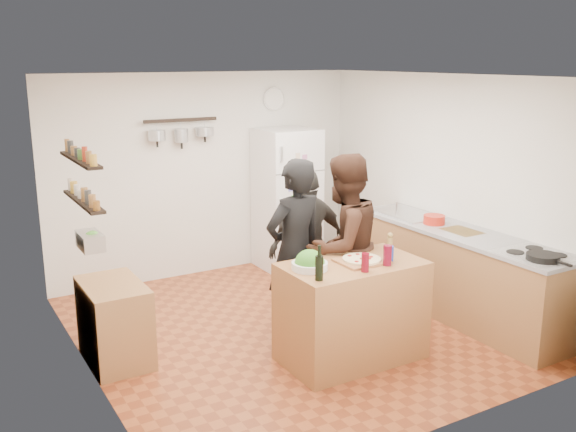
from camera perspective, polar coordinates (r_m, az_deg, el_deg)
room_shell at (r=6.53m, az=-1.28°, el=1.38°), size 4.20×4.20×4.20m
prep_island at (r=5.84m, az=5.68°, el=-8.42°), size 1.25×0.72×0.91m
pizza_board at (r=5.71m, az=6.56°, el=-4.01°), size 0.42×0.34×0.02m
pizza at (r=5.71m, az=6.57°, el=-3.83°), size 0.34×0.34×0.02m
salad_bowl at (r=5.49m, az=1.94°, el=-4.44°), size 0.31×0.31×0.06m
wine_bottle at (r=5.21m, az=2.79°, el=-4.65°), size 0.07×0.07×0.20m
wine_glass_near at (r=5.45m, az=6.88°, el=-4.13°), size 0.07×0.07×0.16m
wine_glass_far at (r=5.64m, az=8.83°, el=-3.47°), size 0.07×0.07×0.18m
pepper_mill at (r=5.97m, az=9.03°, el=-2.61°), size 0.05×0.05×0.16m
salt_canister at (r=5.75m, az=8.94°, el=-3.33°), size 0.09×0.09×0.14m
person_left at (r=6.05m, az=0.61°, el=-3.18°), size 0.70×0.52×1.78m
person_center at (r=6.17m, az=4.91°, el=-2.77°), size 1.00×0.85×1.80m
person_back at (r=6.58m, az=1.76°, el=-2.56°), size 0.97×0.49×1.60m
counter_run at (r=7.03m, az=14.84°, el=-4.95°), size 0.63×2.63×0.90m
stove_top at (r=6.30m, az=21.20°, el=-3.26°), size 0.60×0.62×0.02m
skillet at (r=6.13m, az=21.73°, el=-3.41°), size 0.29×0.29×0.06m
sink at (r=7.50m, az=10.49°, el=0.17°), size 0.50×0.80×0.03m
cutting_board at (r=6.89m, az=15.20°, el=-1.37°), size 0.30×0.40×0.02m
red_bowl at (r=7.09m, az=12.86°, el=-0.31°), size 0.23×0.23×0.10m
fridge at (r=8.22m, az=-0.11°, el=1.52°), size 0.70×0.68×1.80m
wall_clock at (r=8.33m, az=-1.28°, el=10.37°), size 0.30×0.03×0.30m
spice_shelf_lower at (r=5.63m, az=-17.73°, el=1.26°), size 0.12×1.00×0.02m
spice_shelf_upper at (r=5.57m, az=-18.00°, el=4.78°), size 0.12×1.00×0.02m
produce_basket at (r=5.72m, az=-17.18°, el=-2.12°), size 0.18×0.35×0.14m
side_table at (r=6.02m, az=-15.15°, el=-9.11°), size 0.50×0.80×0.73m
pot_rack at (r=7.73m, az=-9.52°, el=8.41°), size 0.90×0.04×0.04m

